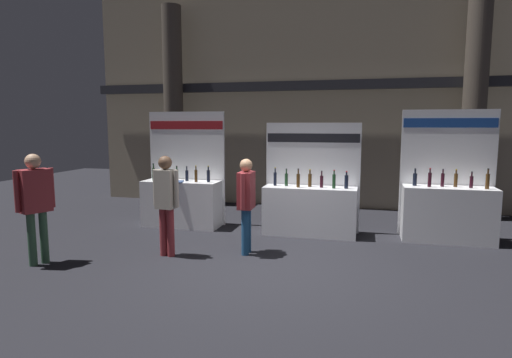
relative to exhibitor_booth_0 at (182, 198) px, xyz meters
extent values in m
plane|color=black|center=(2.49, -2.26, -0.62)|extent=(24.79, 24.79, 0.00)
cube|color=gray|center=(2.49, 3.04, 2.31)|extent=(12.40, 0.25, 5.85)
cube|color=#2D2D33|center=(2.49, 2.73, 2.60)|extent=(12.40, 0.20, 0.24)
cylinder|color=#51473D|center=(-1.28, 2.38, 2.06)|extent=(0.52, 0.52, 5.36)
cylinder|color=#51473D|center=(6.26, 2.38, 2.06)|extent=(0.52, 0.52, 5.36)
cube|color=white|center=(0.00, -0.05, -0.12)|extent=(1.68, 0.60, 1.00)
cube|color=white|center=(0.00, 0.29, 0.63)|extent=(1.76, 0.04, 2.50)
cube|color=maroon|center=(0.00, 0.27, 1.58)|extent=(1.71, 0.01, 0.18)
cylinder|color=#19381E|center=(-0.62, -0.10, 0.52)|extent=(0.07, 0.07, 0.27)
cylinder|color=#19381E|center=(-0.62, -0.10, 0.69)|extent=(0.03, 0.03, 0.09)
cylinder|color=black|center=(-0.62, -0.10, 0.75)|extent=(0.03, 0.03, 0.02)
cylinder|color=#472D14|center=(-0.37, -0.04, 0.51)|extent=(0.06, 0.06, 0.26)
cylinder|color=#472D14|center=(-0.37, -0.04, 0.67)|extent=(0.03, 0.03, 0.07)
cylinder|color=black|center=(-0.37, -0.04, 0.71)|extent=(0.03, 0.03, 0.02)
cylinder|color=#19381E|center=(-0.11, -0.02, 0.50)|extent=(0.07, 0.07, 0.24)
cylinder|color=#19381E|center=(-0.11, -0.02, 0.66)|extent=(0.03, 0.03, 0.06)
cylinder|color=black|center=(-0.11, -0.02, 0.70)|extent=(0.03, 0.03, 0.02)
cylinder|color=black|center=(0.12, 0.00, 0.50)|extent=(0.07, 0.07, 0.23)
cylinder|color=black|center=(0.12, 0.00, 0.65)|extent=(0.03, 0.03, 0.07)
cylinder|color=black|center=(0.12, 0.00, 0.69)|extent=(0.03, 0.03, 0.02)
cylinder|color=#472D14|center=(0.38, -0.12, 0.51)|extent=(0.06, 0.06, 0.26)
cylinder|color=#472D14|center=(0.38, -0.12, 0.68)|extent=(0.03, 0.03, 0.08)
cylinder|color=gold|center=(0.38, -0.12, 0.73)|extent=(0.03, 0.03, 0.02)
cylinder|color=black|center=(0.64, -0.06, 0.51)|extent=(0.07, 0.07, 0.26)
cylinder|color=black|center=(0.64, -0.06, 0.67)|extent=(0.03, 0.03, 0.08)
cylinder|color=gold|center=(0.64, -0.06, 0.72)|extent=(0.03, 0.03, 0.02)
cube|color=#334772|center=(0.00, -0.23, 0.39)|extent=(0.32, 0.40, 0.02)
cube|color=white|center=(2.80, -0.08, -0.13)|extent=(1.85, 0.60, 0.97)
cube|color=white|center=(2.80, 0.26, 0.51)|extent=(1.94, 0.04, 2.25)
cube|color=black|center=(2.80, 0.23, 1.33)|extent=(1.88, 0.01, 0.18)
cylinder|color=black|center=(2.08, -0.04, 0.49)|extent=(0.06, 0.06, 0.27)
cylinder|color=black|center=(2.08, -0.04, 0.67)|extent=(0.03, 0.03, 0.09)
cylinder|color=gold|center=(2.08, -0.04, 0.72)|extent=(0.03, 0.03, 0.02)
cylinder|color=#19381E|center=(2.31, -0.03, 0.48)|extent=(0.06, 0.06, 0.25)
cylinder|color=#19381E|center=(2.31, -0.03, 0.65)|extent=(0.03, 0.03, 0.08)
cylinder|color=black|center=(2.31, -0.03, 0.70)|extent=(0.03, 0.03, 0.02)
cylinder|color=#472D14|center=(2.58, -0.17, 0.49)|extent=(0.07, 0.07, 0.27)
cylinder|color=#472D14|center=(2.58, -0.17, 0.67)|extent=(0.03, 0.03, 0.09)
cylinder|color=black|center=(2.58, -0.17, 0.72)|extent=(0.03, 0.03, 0.02)
cylinder|color=#472D14|center=(2.79, -0.03, 0.48)|extent=(0.07, 0.07, 0.26)
cylinder|color=#472D14|center=(2.79, -0.03, 0.65)|extent=(0.03, 0.03, 0.08)
cylinder|color=gold|center=(2.79, -0.03, 0.70)|extent=(0.03, 0.03, 0.02)
cylinder|color=black|center=(3.03, -0.08, 0.47)|extent=(0.07, 0.07, 0.24)
cylinder|color=black|center=(3.03, -0.08, 0.63)|extent=(0.03, 0.03, 0.08)
cylinder|color=black|center=(3.03, -0.08, 0.68)|extent=(0.03, 0.03, 0.02)
cylinder|color=#19381E|center=(3.28, -0.13, 0.49)|extent=(0.06, 0.06, 0.28)
cylinder|color=#19381E|center=(3.28, -0.13, 0.67)|extent=(0.03, 0.03, 0.07)
cylinder|color=red|center=(3.28, -0.13, 0.71)|extent=(0.03, 0.03, 0.02)
cylinder|color=black|center=(3.51, -0.10, 0.49)|extent=(0.07, 0.07, 0.26)
cylinder|color=black|center=(3.51, -0.10, 0.65)|extent=(0.03, 0.03, 0.06)
cylinder|color=red|center=(3.51, -0.10, 0.69)|extent=(0.03, 0.03, 0.02)
cube|color=white|center=(5.40, 0.07, -0.09)|extent=(1.65, 0.60, 1.05)
cube|color=white|center=(5.40, 0.41, 0.63)|extent=(1.73, 0.04, 2.50)
cube|color=navy|center=(5.40, 0.38, 1.63)|extent=(1.68, 0.01, 0.18)
cylinder|color=black|center=(4.79, 0.11, 0.55)|extent=(0.07, 0.07, 0.24)
cylinder|color=black|center=(4.79, 0.11, 0.71)|extent=(0.03, 0.03, 0.08)
cylinder|color=black|center=(4.79, 0.11, 0.75)|extent=(0.03, 0.03, 0.02)
cylinder|color=black|center=(5.04, 0.00, 0.56)|extent=(0.07, 0.07, 0.27)
cylinder|color=black|center=(5.04, 0.00, 0.73)|extent=(0.03, 0.03, 0.07)
cylinder|color=red|center=(5.04, 0.00, 0.78)|extent=(0.03, 0.03, 0.02)
cylinder|color=black|center=(5.28, 0.10, 0.56)|extent=(0.06, 0.06, 0.25)
cylinder|color=black|center=(5.28, 0.10, 0.72)|extent=(0.03, 0.03, 0.07)
cylinder|color=black|center=(5.28, 0.10, 0.76)|extent=(0.03, 0.03, 0.02)
cylinder|color=#472D14|center=(5.52, 0.13, 0.56)|extent=(0.07, 0.07, 0.25)
cylinder|color=#472D14|center=(5.52, 0.13, 0.72)|extent=(0.03, 0.03, 0.07)
cylinder|color=gold|center=(5.52, 0.13, 0.76)|extent=(0.03, 0.03, 0.02)
cylinder|color=black|center=(5.77, 0.05, 0.54)|extent=(0.06, 0.06, 0.22)
cylinder|color=black|center=(5.77, 0.05, 0.68)|extent=(0.03, 0.03, 0.07)
cylinder|color=black|center=(5.77, 0.05, 0.73)|extent=(0.03, 0.03, 0.02)
cylinder|color=#472D14|center=(6.02, -0.03, 0.57)|extent=(0.07, 0.07, 0.28)
cylinder|color=#472D14|center=(6.02, -0.03, 0.75)|extent=(0.03, 0.03, 0.08)
cylinder|color=black|center=(6.02, -0.03, 0.80)|extent=(0.03, 0.03, 0.02)
cylinder|color=maroon|center=(0.71, -2.08, -0.21)|extent=(0.12, 0.12, 0.82)
cylinder|color=maroon|center=(0.57, -2.07, -0.21)|extent=(0.12, 0.12, 0.82)
cube|color=#ADA393|center=(0.64, -2.07, 0.53)|extent=(0.33, 0.27, 0.65)
sphere|color=brown|center=(0.64, -2.07, 0.97)|extent=(0.23, 0.23, 0.23)
cylinder|color=#ADA393|center=(0.84, -2.09, 0.54)|extent=(0.08, 0.08, 0.62)
cylinder|color=#ADA393|center=(0.44, -2.05, 0.54)|extent=(0.08, 0.08, 0.62)
cylinder|color=navy|center=(1.91, -1.53, -0.22)|extent=(0.12, 0.12, 0.79)
cylinder|color=navy|center=(1.91, -1.70, -0.22)|extent=(0.12, 0.12, 0.79)
cube|color=maroon|center=(1.91, -1.62, 0.49)|extent=(0.24, 0.38, 0.63)
sphere|color=tan|center=(1.91, -1.62, 0.92)|extent=(0.22, 0.22, 0.22)
cylinder|color=maroon|center=(1.90, -1.38, 0.50)|extent=(0.08, 0.08, 0.60)
cylinder|color=maroon|center=(1.91, -1.85, 0.50)|extent=(0.08, 0.08, 0.60)
cylinder|color=#33563D|center=(-1.19, -3.06, -0.19)|extent=(0.12, 0.12, 0.85)
cylinder|color=#33563D|center=(-1.11, -2.90, -0.19)|extent=(0.12, 0.12, 0.85)
cube|color=maroon|center=(-1.15, -2.98, 0.57)|extent=(0.42, 0.50, 0.67)
sphere|color=tan|center=(-1.15, -2.98, 1.03)|extent=(0.23, 0.23, 0.23)
cylinder|color=maroon|center=(-1.26, -3.22, 0.59)|extent=(0.08, 0.08, 0.64)
cylinder|color=maroon|center=(-1.03, -2.74, 0.59)|extent=(0.08, 0.08, 0.64)
camera|label=1|loc=(3.83, -8.47, 1.60)|focal=29.78mm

